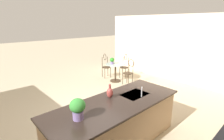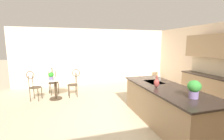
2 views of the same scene
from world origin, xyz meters
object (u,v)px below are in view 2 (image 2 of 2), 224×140
object	(u,v)px
potted_plant_on_table	(51,75)
bistro_table	(55,87)
chair_near_window	(74,82)
chair_toward_desk	(34,84)
potted_plant_counter_far	(194,88)
chair_by_island	(53,80)
vase_on_counter	(157,83)

from	to	relation	value
potted_plant_on_table	bistro_table	bearing A→B (deg)	129.81
chair_near_window	chair_toward_desk	xyz separation A→B (m)	(0.02, -1.37, 0.00)
chair_toward_desk	potted_plant_counter_far	bearing A→B (deg)	44.39
chair_near_window	chair_toward_desk	world-z (taller)	same
bistro_table	chair_by_island	bearing A→B (deg)	-170.00
chair_near_window	vase_on_counter	size ratio (longest dim) A/B	3.62
bistro_table	vase_on_counter	world-z (taller)	vase_on_counter
chair_by_island	vase_on_counter	bearing A→B (deg)	39.00
chair_near_window	chair_by_island	xyz separation A→B (m)	(-0.58, -0.78, 0.00)
bistro_table	chair_by_island	world-z (taller)	chair_by_island
chair_by_island	chair_toward_desk	xyz separation A→B (m)	(0.60, -0.59, 0.00)
chair_near_window	vase_on_counter	xyz separation A→B (m)	(2.66, 1.84, 0.46)
chair_by_island	potted_plant_on_table	xyz separation A→B (m)	(0.77, 0.01, 0.32)
chair_toward_desk	potted_plant_on_table	bearing A→B (deg)	73.81
bistro_table	potted_plant_on_table	world-z (taller)	potted_plant_on_table
potted_plant_counter_far	chair_by_island	bearing A→B (deg)	-145.23
chair_toward_desk	vase_on_counter	bearing A→B (deg)	50.60
bistro_table	potted_plant_counter_far	size ratio (longest dim) A/B	2.28
chair_near_window	potted_plant_on_table	size ratio (longest dim) A/B	4.02
chair_by_island	potted_plant_on_table	world-z (taller)	chair_by_island
potted_plant_on_table	vase_on_counter	xyz separation A→B (m)	(2.46, 2.61, 0.14)
chair_by_island	potted_plant_on_table	distance (m)	0.84
potted_plant_on_table	chair_toward_desk	bearing A→B (deg)	-106.19
vase_on_counter	potted_plant_on_table	bearing A→B (deg)	-133.37
bistro_table	chair_by_island	size ratio (longest dim) A/B	0.77
chair_near_window	potted_plant_on_table	world-z (taller)	chair_near_window
potted_plant_counter_far	vase_on_counter	xyz separation A→B (m)	(-0.90, -0.25, -0.09)
bistro_table	potted_plant_on_table	bearing A→B (deg)	-50.19
bistro_table	vase_on_counter	bearing A→B (deg)	44.40
chair_by_island	vase_on_counter	xyz separation A→B (m)	(3.24, 2.62, 0.46)
potted_plant_counter_far	vase_on_counter	bearing A→B (deg)	-164.38
potted_plant_on_table	vase_on_counter	distance (m)	3.59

